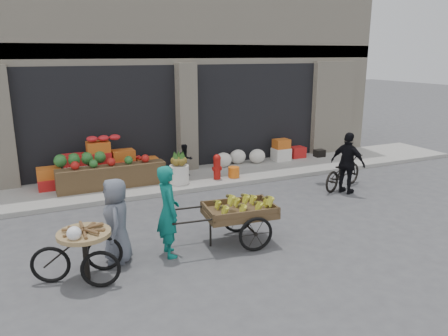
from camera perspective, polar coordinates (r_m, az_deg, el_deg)
name	(u,v)px	position (r m, az deg, el deg)	size (l,w,h in m)	color
ground	(271,230)	(9.21, 6.15, -8.02)	(80.00, 80.00, 0.00)	#424244
sidewalk	(198,177)	(12.67, -3.37, -1.24)	(18.00, 2.20, 0.12)	gray
building	(156,58)	(15.91, -8.93, 13.97)	(14.00, 6.45, 7.00)	beige
fruit_display	(108,164)	(12.14, -14.88, 0.55)	(3.10, 1.12, 1.24)	red
pineapple_bin	(179,174)	(11.89, -5.87, -0.83)	(0.52, 0.52, 0.50)	silver
fire_hydrant	(217,166)	(12.19, -0.92, 0.30)	(0.22, 0.22, 0.71)	#A5140F
orange_bucket	(234,172)	(12.41, 1.29, -0.55)	(0.32, 0.32, 0.30)	orange
right_bay_goods	(266,153)	(14.22, 5.56, 1.95)	(3.35, 0.60, 0.70)	silver
seated_person	(185,160)	(12.51, -5.07, 1.00)	(0.45, 0.35, 0.93)	black
banana_cart	(237,209)	(8.33, 1.72, -5.39)	(2.33, 1.14, 0.94)	brown
vendor_woman	(168,211)	(7.85, -7.30, -5.62)	(0.61, 0.40, 1.67)	#0D6A5E
tricycle_cart	(85,248)	(7.39, -17.75, -9.87)	(1.46, 1.03, 0.95)	#9E7F51
vendor_grey	(116,221)	(7.82, -13.87, -6.68)	(0.74, 0.48, 1.51)	slate
bicycle	(343,172)	(12.20, 15.26, -0.49)	(0.60, 1.72, 0.90)	black
cyclist	(348,163)	(11.69, 15.87, 0.60)	(0.94, 0.39, 1.61)	black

